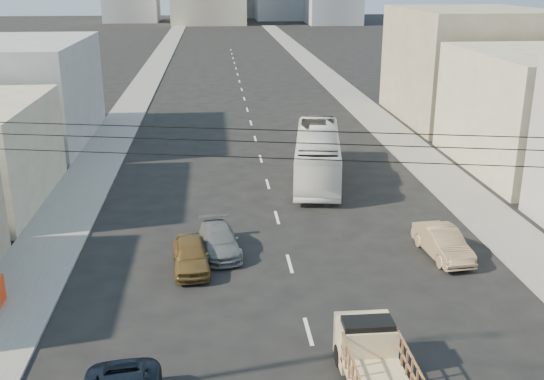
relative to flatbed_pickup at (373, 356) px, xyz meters
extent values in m
cube|color=slate|center=(-13.34, 65.47, -1.03)|extent=(3.50, 180.00, 0.12)
cube|color=slate|center=(10.16, 65.47, -1.03)|extent=(3.50, 180.00, 0.12)
cube|color=silver|center=(-1.59, 3.47, -1.09)|extent=(0.15, 2.00, 0.01)
cube|color=silver|center=(-1.59, 9.47, -1.09)|extent=(0.15, 2.00, 0.01)
cube|color=silver|center=(-1.59, 15.47, -1.09)|extent=(0.15, 2.00, 0.01)
cube|color=silver|center=(-1.59, 21.47, -1.09)|extent=(0.15, 2.00, 0.01)
cube|color=silver|center=(-1.59, 27.47, -1.09)|extent=(0.15, 2.00, 0.01)
cube|color=silver|center=(-1.59, 33.47, -1.09)|extent=(0.15, 2.00, 0.01)
cube|color=silver|center=(-1.59, 39.47, -1.09)|extent=(0.15, 2.00, 0.01)
cube|color=silver|center=(-1.59, 45.47, -1.09)|extent=(0.15, 2.00, 0.01)
cube|color=silver|center=(-1.59, 51.47, -1.09)|extent=(0.15, 2.00, 0.01)
cube|color=silver|center=(-1.59, 57.47, -1.09)|extent=(0.15, 2.00, 0.01)
cube|color=silver|center=(-1.59, 63.47, -1.09)|extent=(0.15, 2.00, 0.01)
cube|color=silver|center=(-1.59, 69.47, -1.09)|extent=(0.15, 2.00, 0.01)
cube|color=silver|center=(-1.59, 75.47, -1.09)|extent=(0.15, 2.00, 0.01)
cube|color=silver|center=(-1.59, 81.47, -1.09)|extent=(0.15, 2.00, 0.01)
cube|color=silver|center=(-1.59, 87.47, -1.09)|extent=(0.15, 2.00, 0.01)
cube|color=silver|center=(-1.59, 93.47, -1.09)|extent=(0.15, 2.00, 0.01)
cube|color=silver|center=(-1.59, 99.47, -1.09)|extent=(0.15, 2.00, 0.01)
cube|color=beige|center=(0.00, 1.10, -0.14)|extent=(1.90, 1.60, 1.50)
cube|color=black|center=(0.00, 0.85, 0.46)|extent=(1.70, 0.90, 0.70)
cylinder|color=black|center=(-0.85, 1.20, -0.71)|extent=(0.25, 0.76, 0.76)
cylinder|color=black|center=(0.85, 1.20, -0.71)|extent=(0.25, 0.76, 0.76)
imported|color=white|center=(1.77, 22.35, 0.54)|extent=(4.58, 12.04, 3.27)
imported|color=brown|center=(-6.17, 9.35, -0.42)|extent=(1.91, 4.09, 1.35)
imported|color=#9F835D|center=(5.79, 9.63, -0.39)|extent=(1.88, 4.37, 1.40)
imported|color=slate|center=(-4.84, 11.07, -0.47)|extent=(2.30, 4.48, 1.25)
cylinder|color=black|center=(-1.59, -3.03, 8.21)|extent=(23.01, 5.02, 0.02)
cylinder|color=black|center=(-1.59, -3.03, 7.91)|extent=(23.01, 5.02, 0.02)
cylinder|color=black|center=(-1.59, -3.03, 7.51)|extent=(23.01, 5.02, 0.02)
cube|color=gray|center=(18.41, 39.47, 3.91)|extent=(12.00, 16.00, 10.00)
cube|color=#959597|center=(-21.09, 34.47, 2.91)|extent=(12.00, 16.00, 8.00)
camera|label=1|loc=(-4.91, -17.41, 11.73)|focal=42.00mm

